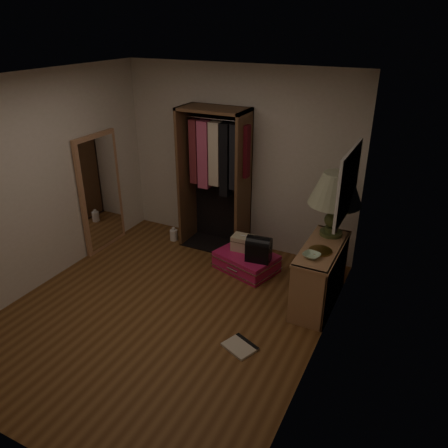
{
  "coord_description": "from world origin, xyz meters",
  "views": [
    {
      "loc": [
        2.49,
        -3.43,
        3.12
      ],
      "look_at": [
        0.3,
        0.95,
        0.8
      ],
      "focal_mm": 35.0,
      "sensor_mm": 36.0,
      "label": 1
    }
  ],
  "objects_px": {
    "train_case": "(243,243)",
    "floor_mirror": "(101,193)",
    "console_bookshelf": "(321,272)",
    "pink_suitcase": "(246,262)",
    "black_bag": "(259,248)",
    "open_wardrobe": "(217,168)",
    "table_lamp": "(336,190)",
    "white_jug": "(174,235)"
  },
  "relations": [
    {
      "from": "train_case",
      "to": "floor_mirror",
      "type": "bearing_deg",
      "value": -172.44
    },
    {
      "from": "table_lamp",
      "to": "white_jug",
      "type": "distance_m",
      "value": 2.74
    },
    {
      "from": "open_wardrobe",
      "to": "train_case",
      "type": "xyz_separation_m",
      "value": [
        0.6,
        -0.38,
        -0.87
      ]
    },
    {
      "from": "table_lamp",
      "to": "white_jug",
      "type": "xyz_separation_m",
      "value": [
        -2.43,
        0.24,
        -1.23
      ]
    },
    {
      "from": "floor_mirror",
      "to": "table_lamp",
      "type": "bearing_deg",
      "value": 6.26
    },
    {
      "from": "floor_mirror",
      "to": "black_bag",
      "type": "xyz_separation_m",
      "value": [
        2.37,
        0.22,
        -0.43
      ]
    },
    {
      "from": "train_case",
      "to": "open_wardrobe",
      "type": "bearing_deg",
      "value": 144.31
    },
    {
      "from": "open_wardrobe",
      "to": "white_jug",
      "type": "distance_m",
      "value": 1.32
    },
    {
      "from": "open_wardrobe",
      "to": "black_bag",
      "type": "distance_m",
      "value": 1.32
    },
    {
      "from": "train_case",
      "to": "table_lamp",
      "type": "bearing_deg",
      "value": -4.39
    },
    {
      "from": "open_wardrobe",
      "to": "white_jug",
      "type": "xyz_separation_m",
      "value": [
        -0.67,
        -0.17,
        -1.13
      ]
    },
    {
      "from": "pink_suitcase",
      "to": "train_case",
      "type": "distance_m",
      "value": 0.26
    },
    {
      "from": "open_wardrobe",
      "to": "train_case",
      "type": "relative_size",
      "value": 6.44
    },
    {
      "from": "floor_mirror",
      "to": "white_jug",
      "type": "relative_size",
      "value": 8.21
    },
    {
      "from": "console_bookshelf",
      "to": "train_case",
      "type": "xyz_separation_m",
      "value": [
        -1.16,
        0.34,
        -0.04
      ]
    },
    {
      "from": "white_jug",
      "to": "floor_mirror",
      "type": "bearing_deg",
      "value": -143.4
    },
    {
      "from": "black_bag",
      "to": "pink_suitcase",
      "type": "bearing_deg",
      "value": 151.59
    },
    {
      "from": "white_jug",
      "to": "black_bag",
      "type": "bearing_deg",
      "value": -13.77
    },
    {
      "from": "floor_mirror",
      "to": "white_jug",
      "type": "distance_m",
      "value": 1.26
    },
    {
      "from": "console_bookshelf",
      "to": "black_bag",
      "type": "relative_size",
      "value": 3.26
    },
    {
      "from": "train_case",
      "to": "table_lamp",
      "type": "relative_size",
      "value": 0.41
    },
    {
      "from": "open_wardrobe",
      "to": "black_bag",
      "type": "relative_size",
      "value": 5.97
    },
    {
      "from": "console_bookshelf",
      "to": "pink_suitcase",
      "type": "height_order",
      "value": "console_bookshelf"
    },
    {
      "from": "floor_mirror",
      "to": "black_bag",
      "type": "relative_size",
      "value": 4.95
    },
    {
      "from": "black_bag",
      "to": "table_lamp",
      "type": "relative_size",
      "value": 0.44
    },
    {
      "from": "console_bookshelf",
      "to": "open_wardrobe",
      "type": "relative_size",
      "value": 0.55
    },
    {
      "from": "train_case",
      "to": "white_jug",
      "type": "height_order",
      "value": "train_case"
    },
    {
      "from": "console_bookshelf",
      "to": "train_case",
      "type": "height_order",
      "value": "console_bookshelf"
    },
    {
      "from": "floor_mirror",
      "to": "pink_suitcase",
      "type": "bearing_deg",
      "value": 7.86
    },
    {
      "from": "floor_mirror",
      "to": "table_lamp",
      "type": "distance_m",
      "value": 3.3
    },
    {
      "from": "console_bookshelf",
      "to": "floor_mirror",
      "type": "bearing_deg",
      "value": -179.25
    },
    {
      "from": "pink_suitcase",
      "to": "table_lamp",
      "type": "height_order",
      "value": "table_lamp"
    },
    {
      "from": "console_bookshelf",
      "to": "white_jug",
      "type": "distance_m",
      "value": 2.51
    },
    {
      "from": "console_bookshelf",
      "to": "table_lamp",
      "type": "height_order",
      "value": "table_lamp"
    },
    {
      "from": "open_wardrobe",
      "to": "table_lamp",
      "type": "distance_m",
      "value": 1.81
    },
    {
      "from": "pink_suitcase",
      "to": "floor_mirror",
      "type": "bearing_deg",
      "value": -155.47
    },
    {
      "from": "open_wardrobe",
      "to": "console_bookshelf",
      "type": "bearing_deg",
      "value": -22.51
    },
    {
      "from": "floor_mirror",
      "to": "open_wardrobe",
      "type": "bearing_deg",
      "value": 27.45
    },
    {
      "from": "floor_mirror",
      "to": "train_case",
      "type": "height_order",
      "value": "floor_mirror"
    },
    {
      "from": "floor_mirror",
      "to": "console_bookshelf",
      "type": "bearing_deg",
      "value": 0.75
    },
    {
      "from": "black_bag",
      "to": "white_jug",
      "type": "relative_size",
      "value": 1.66
    },
    {
      "from": "white_jug",
      "to": "table_lamp",
      "type": "bearing_deg",
      "value": -5.74
    }
  ]
}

